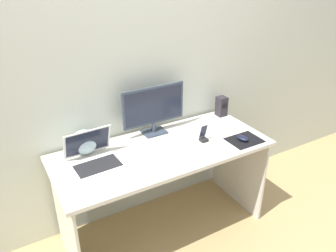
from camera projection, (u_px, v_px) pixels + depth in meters
The scene contains 11 objects.
ground_plane at pixel (163, 228), 2.75m from camera, with size 8.00×8.00×0.00m, color tan.
wall_back at pixel (137, 68), 2.48m from camera, with size 6.00×0.04×2.50m, color #B0B5A5.
desk at pixel (163, 166), 2.48m from camera, with size 1.57×0.67×0.75m.
monitor at pixel (154, 108), 2.54m from camera, with size 0.51×0.14×0.38m.
speaker_right at pixel (221, 106), 2.88m from camera, with size 0.08×0.08×0.17m.
laptop at pixel (94, 158), 2.22m from camera, with size 0.34×0.31×0.22m.
fishbowl at pixel (84, 142), 2.33m from camera, with size 0.18×0.18×0.18m, color silver.
keyboard_external at pixel (187, 159), 2.28m from camera, with size 0.42×0.12×0.01m, color white.
mousepad at pixel (244, 140), 2.52m from camera, with size 0.25×0.20×0.00m, color black.
mouse at pixel (242, 138), 2.51m from camera, with size 0.06×0.10×0.04m, color black.
phone_in_dock at pixel (203, 135), 2.50m from camera, with size 0.06×0.06×0.14m.
Camera 1 is at (-1.00, -1.82, 1.99)m, focal length 35.96 mm.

